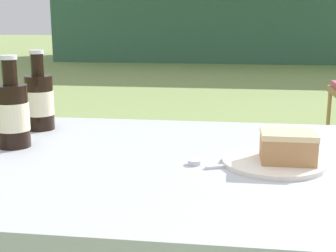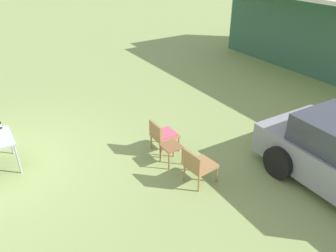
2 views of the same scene
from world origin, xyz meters
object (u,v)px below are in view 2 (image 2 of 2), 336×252
wicker_chair_plain (198,165)px  cola_bottle_far (0,125)px  garden_side_table (171,148)px  wicker_chair_cushioned (163,134)px

wicker_chair_plain → cola_bottle_far: 4.30m
garden_side_table → wicker_chair_cushioned: bearing=169.1°
wicker_chair_plain → garden_side_table: size_ratio=1.70×
wicker_chair_cushioned → wicker_chair_plain: same height
wicker_chair_cushioned → cola_bottle_far: size_ratio=3.50×
cola_bottle_far → garden_side_table: bearing=53.8°
wicker_chair_cushioned → cola_bottle_far: (-1.67, -3.06, 0.37)m
wicker_chair_cushioned → wicker_chair_plain: size_ratio=1.00×
garden_side_table → cola_bottle_far: cola_bottle_far is taller
wicker_chair_plain → garden_side_table: wicker_chair_plain is taller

